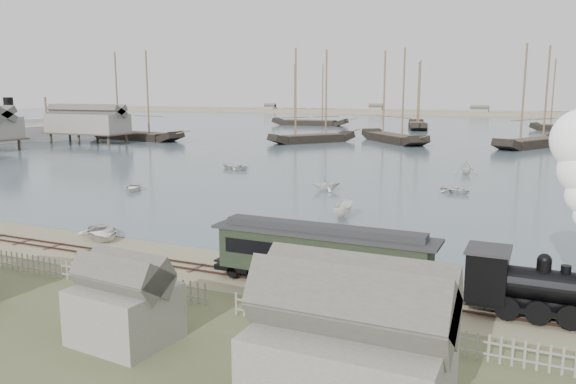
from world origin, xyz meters
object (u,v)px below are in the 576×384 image
at_px(locomotive, 571,232).
at_px(steamship, 10,120).
at_px(passenger_coach, 322,253).
at_px(beached_dinghy, 102,232).

xyz_separation_m(locomotive, steamship, (-108.56, 59.54, 0.41)).
xyz_separation_m(passenger_coach, steamship, (-96.37, 59.54, 2.91)).
bearing_deg(beached_dinghy, locomotive, -58.04).
bearing_deg(steamship, beached_dinghy, -119.57).
bearing_deg(passenger_coach, steamship, 148.29).
relative_size(passenger_coach, beached_dinghy, 2.92).
relative_size(beached_dinghy, steamship, 0.10).
distance_m(locomotive, steamship, 123.82).
height_order(passenger_coach, steamship, steamship).
distance_m(locomotive, beached_dinghy, 31.50).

